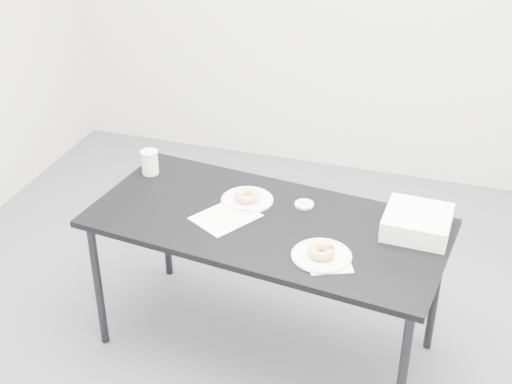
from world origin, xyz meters
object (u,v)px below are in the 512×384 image
(pen, at_px, (245,210))
(coffee_cup, at_px, (150,162))
(donut_far, at_px, (247,196))
(plate_far, at_px, (247,200))
(table, at_px, (266,231))
(plate_near, at_px, (321,256))
(bakery_box, at_px, (417,222))
(scorecard, at_px, (226,217))
(donut_near, at_px, (322,251))

(pen, height_order, coffee_cup, coffee_cup)
(donut_far, bearing_deg, plate_far, 0.00)
(table, relative_size, donut_far, 14.54)
(pen, relative_size, plate_far, 0.52)
(plate_far, bearing_deg, plate_near, -37.94)
(table, distance_m, donut_far, 0.22)
(bakery_box, bearing_deg, plate_near, -135.63)
(table, height_order, pen, pen)
(scorecard, distance_m, coffee_cup, 0.59)
(plate_far, height_order, donut_far, donut_far)
(table, bearing_deg, plate_far, 141.31)
(table, height_order, plate_near, plate_near)
(scorecard, bearing_deg, bakery_box, 39.99)
(plate_near, height_order, plate_far, plate_near)
(plate_near, bearing_deg, pen, 149.82)
(table, relative_size, scorecard, 6.14)
(coffee_cup, bearing_deg, plate_near, -24.50)
(scorecard, bearing_deg, donut_far, 105.05)
(table, height_order, scorecard, scorecard)
(table, xyz_separation_m, coffee_cup, (-0.71, 0.26, 0.12))
(plate_near, height_order, donut_far, donut_far)
(scorecard, relative_size, bakery_box, 0.97)
(pen, xyz_separation_m, plate_near, (0.43, -0.25, 0.00))
(donut_far, bearing_deg, bakery_box, -1.89)
(scorecard, xyz_separation_m, donut_near, (0.50, -0.18, 0.03))
(donut_near, bearing_deg, plate_far, 142.06)
(table, distance_m, coffee_cup, 0.76)
(table, height_order, bakery_box, bakery_box)
(plate_near, bearing_deg, coffee_cup, 155.50)
(donut_far, bearing_deg, pen, -78.02)
(plate_far, height_order, bakery_box, bakery_box)
(table, height_order, donut_far, donut_far)
(table, relative_size, plate_near, 6.66)
(table, distance_m, bakery_box, 0.69)
(donut_near, xyz_separation_m, donut_far, (-0.45, 0.35, -0.00))
(plate_near, bearing_deg, donut_near, 0.00)
(pen, distance_m, bakery_box, 0.80)
(donut_near, height_order, coffee_cup, coffee_cup)
(pen, relative_size, donut_far, 1.10)
(donut_far, height_order, coffee_cup, coffee_cup)
(scorecard, relative_size, donut_near, 2.31)
(plate_near, xyz_separation_m, bakery_box, (0.36, 0.32, 0.04))
(table, distance_m, scorecard, 0.20)
(pen, distance_m, plate_near, 0.50)
(scorecard, distance_m, pen, 0.10)
(plate_near, height_order, donut_near, donut_near)
(pen, height_order, plate_near, same)
(donut_near, bearing_deg, plate_near, 0.00)
(table, relative_size, plate_far, 6.83)
(table, xyz_separation_m, scorecard, (-0.19, -0.03, 0.06))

